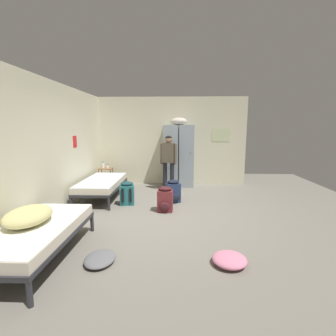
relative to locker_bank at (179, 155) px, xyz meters
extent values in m
plane|color=slate|center=(-0.23, -2.63, -0.97)|extent=(9.30, 9.30, 0.00)
cube|color=beige|center=(-0.23, 0.31, 0.38)|extent=(4.64, 0.06, 2.71)
cube|color=beige|center=(-2.53, -2.63, 0.38)|extent=(0.06, 5.82, 2.71)
cube|color=beige|center=(1.31, 0.28, 0.58)|extent=(0.55, 0.01, 0.40)
cube|color=red|center=(-2.49, -1.61, 0.48)|extent=(0.01, 0.20, 0.28)
cube|color=#8C99A3|center=(-0.23, 0.00, -0.04)|extent=(0.44, 0.52, 1.85)
cylinder|color=black|center=(-0.11, -0.27, 0.08)|extent=(0.02, 0.03, 0.02)
cube|color=#8C99A3|center=(0.23, 0.00, -0.04)|extent=(0.44, 0.52, 1.85)
cylinder|color=black|center=(0.35, -0.27, 0.08)|extent=(0.02, 0.03, 0.02)
ellipsoid|color=beige|center=(0.00, 0.00, 0.99)|extent=(0.48, 0.36, 0.22)
cylinder|color=brown|center=(-2.37, -0.32, -0.69)|extent=(0.03, 0.03, 0.55)
cylinder|color=brown|center=(-2.02, -0.32, -0.69)|extent=(0.03, 0.03, 0.55)
cylinder|color=brown|center=(-2.37, -0.05, -0.69)|extent=(0.03, 0.03, 0.55)
cylinder|color=brown|center=(-2.02, -0.05, -0.69)|extent=(0.03, 0.03, 0.55)
cube|color=brown|center=(-2.20, -0.19, -0.78)|extent=(0.38, 0.30, 0.02)
cube|color=brown|center=(-2.20, -0.19, -0.41)|extent=(0.38, 0.30, 0.02)
cylinder|color=#28282D|center=(-2.37, -2.33, -0.83)|extent=(0.06, 0.06, 0.28)
cylinder|color=#28282D|center=(-1.53, -2.33, -0.83)|extent=(0.06, 0.06, 0.28)
cylinder|color=#28282D|center=(-2.37, -0.49, -0.83)|extent=(0.06, 0.06, 0.28)
cylinder|color=#28282D|center=(-1.53, -0.49, -0.83)|extent=(0.06, 0.06, 0.28)
cube|color=#28282D|center=(-1.95, -1.41, -0.66)|extent=(0.90, 1.90, 0.06)
cube|color=beige|center=(-1.95, -1.41, -0.56)|extent=(0.87, 1.84, 0.14)
cube|color=silver|center=(-1.95, -1.41, -0.48)|extent=(0.86, 1.82, 0.01)
cylinder|color=#28282D|center=(-1.53, -5.23, -0.83)|extent=(0.06, 0.06, 0.28)
cylinder|color=#28282D|center=(-2.37, -3.39, -0.83)|extent=(0.06, 0.06, 0.28)
cylinder|color=#28282D|center=(-1.53, -3.39, -0.83)|extent=(0.06, 0.06, 0.28)
cube|color=#28282D|center=(-1.95, -4.31, -0.66)|extent=(0.90, 1.90, 0.06)
cube|color=beige|center=(-1.95, -4.31, -0.56)|extent=(0.87, 1.84, 0.14)
cube|color=white|center=(-1.95, -4.31, -0.48)|extent=(0.86, 1.82, 0.01)
ellipsoid|color=#D1C67F|center=(-2.07, -4.29, -0.36)|extent=(0.57, 0.74, 0.24)
cylinder|color=black|center=(-0.18, -0.59, -0.57)|extent=(0.12, 0.12, 0.81)
cylinder|color=black|center=(-0.39, -0.52, -0.57)|extent=(0.12, 0.12, 0.81)
cube|color=brown|center=(-0.29, -0.55, 0.11)|extent=(0.38, 0.29, 0.55)
cylinder|color=brown|center=(-0.09, -0.62, 0.07)|extent=(0.08, 0.08, 0.57)
cylinder|color=brown|center=(-0.48, -0.49, 0.07)|extent=(0.08, 0.08, 0.57)
sphere|color=#936B4C|center=(-0.29, -0.55, 0.48)|extent=(0.20, 0.20, 0.20)
ellipsoid|color=black|center=(-0.29, -0.55, 0.53)|extent=(0.19, 0.19, 0.11)
cylinder|color=white|center=(-2.28, -0.17, -0.32)|extent=(0.07, 0.07, 0.17)
cylinder|color=#2666B2|center=(-2.28, -0.17, -0.22)|extent=(0.04, 0.04, 0.03)
cylinder|color=white|center=(-2.13, -0.23, -0.35)|extent=(0.05, 0.05, 0.10)
cylinder|color=black|center=(-2.13, -0.23, -0.28)|extent=(0.03, 0.03, 0.02)
cube|color=maroon|center=(-0.30, -2.33, -0.74)|extent=(0.34, 0.26, 0.46)
ellipsoid|color=#42191E|center=(-0.31, -2.48, -0.82)|extent=(0.25, 0.10, 0.20)
ellipsoid|color=#42191E|center=(-0.30, -2.33, -0.47)|extent=(0.30, 0.24, 0.10)
cube|color=black|center=(-0.37, -2.19, -0.72)|extent=(0.05, 0.03, 0.32)
cube|color=black|center=(-0.20, -2.20, -0.72)|extent=(0.05, 0.03, 0.32)
cube|color=navy|center=(-0.14, -1.66, -0.74)|extent=(0.38, 0.33, 0.46)
ellipsoid|color=black|center=(-0.09, -1.81, -0.82)|extent=(0.25, 0.16, 0.20)
ellipsoid|color=black|center=(-0.14, -1.66, -0.47)|extent=(0.34, 0.30, 0.10)
cube|color=black|center=(-0.26, -1.57, -0.72)|extent=(0.06, 0.04, 0.32)
cube|color=black|center=(-0.10, -1.51, -0.72)|extent=(0.06, 0.04, 0.32)
cube|color=#23666B|center=(-1.21, -1.89, -0.74)|extent=(0.35, 0.28, 0.46)
ellipsoid|color=#193D42|center=(-1.23, -1.75, -0.82)|extent=(0.25, 0.11, 0.20)
ellipsoid|color=#193D42|center=(-1.21, -1.89, -0.47)|extent=(0.31, 0.25, 0.10)
cube|color=black|center=(-1.11, -2.02, -0.72)|extent=(0.05, 0.03, 0.32)
cube|color=black|center=(-1.28, -2.04, -0.72)|extent=(0.05, 0.03, 0.32)
ellipsoid|color=pink|center=(0.66, -4.38, -0.90)|extent=(0.46, 0.46, 0.14)
ellipsoid|color=slate|center=(-1.08, -4.39, -0.92)|extent=(0.41, 0.51, 0.10)
camera|label=1|loc=(-0.05, -7.40, 0.84)|focal=26.21mm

